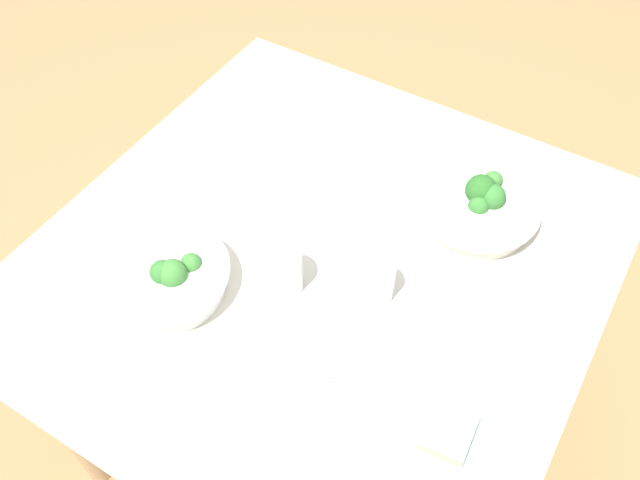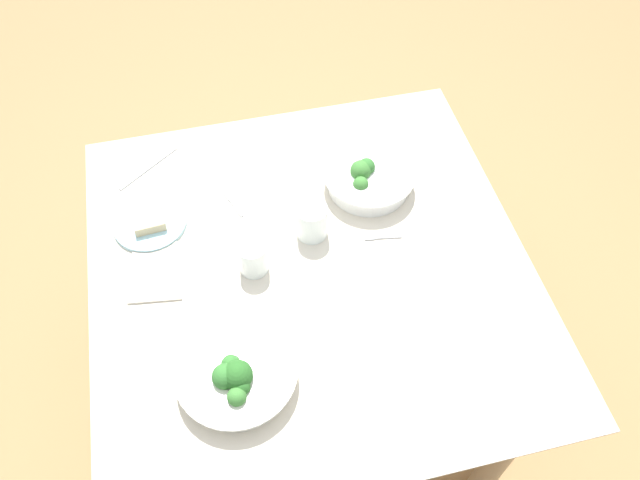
{
  "view_description": "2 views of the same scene",
  "coord_description": "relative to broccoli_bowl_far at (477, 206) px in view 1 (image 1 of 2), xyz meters",
  "views": [
    {
      "loc": [
        0.74,
        0.45,
        1.85
      ],
      "look_at": [
        -0.01,
        -0.01,
        0.79
      ],
      "focal_mm": 38.49,
      "sensor_mm": 36.0,
      "label": 1
    },
    {
      "loc": [
        -0.87,
        0.18,
        2.06
      ],
      "look_at": [
        0.04,
        -0.03,
        0.79
      ],
      "focal_mm": 35.35,
      "sensor_mm": 36.0,
      "label": 2
    }
  ],
  "objects": [
    {
      "name": "broccoli_bowl_near",
      "position": [
        0.49,
        -0.44,
        0.0
      ],
      "size": [
        0.25,
        0.25,
        0.1
      ],
      "color": "white",
      "rests_on": "dining_table"
    },
    {
      "name": "fork_by_far_bowl",
      "position": [
        0.51,
        -0.06,
        -0.03
      ],
      "size": [
        0.1,
        0.04,
        0.0
      ],
      "rotation": [
        0.0,
        0.0,
        0.33
      ],
      "color": "#B7B7BC",
      "rests_on": "dining_table"
    },
    {
      "name": "fork_by_near_bowl",
      "position": [
        0.31,
        -0.42,
        -0.03
      ],
      "size": [
        0.03,
        0.1,
        0.0
      ],
      "rotation": [
        0.0,
        0.0,
        1.4
      ],
      "color": "#B7B7BC",
      "rests_on": "dining_table"
    },
    {
      "name": "water_glass_side",
      "position": [
        0.29,
        -0.09,
        0.01
      ],
      "size": [
        0.07,
        0.07,
        0.09
      ],
      "primitive_type": "cylinder",
      "color": "silver",
      "rests_on": "dining_table"
    },
    {
      "name": "broccoli_bowl_far",
      "position": [
        0.0,
        0.0,
        0.0
      ],
      "size": [
        0.27,
        0.27,
        0.1
      ],
      "color": "silver",
      "rests_on": "dining_table"
    },
    {
      "name": "dining_table",
      "position": [
        0.27,
        -0.23,
        -0.15
      ],
      "size": [
        1.13,
        1.09,
        0.75
      ],
      "color": "beige",
      "rests_on": "ground_plane"
    },
    {
      "name": "bread_side_plate",
      "position": [
        0.49,
        0.16,
        -0.02
      ],
      "size": [
        0.19,
        0.19,
        0.04
      ],
      "color": "#99C6D1",
      "rests_on": "dining_table"
    },
    {
      "name": "ground_plane",
      "position": [
        0.27,
        -0.23,
        -0.78
      ],
      "size": [
        6.0,
        6.0,
        0.0
      ],
      "primitive_type": "plane",
      "color": "#9E7547"
    },
    {
      "name": "water_glass_center",
      "position": [
        0.37,
        -0.25,
        0.02
      ],
      "size": [
        0.08,
        0.08,
        0.1
      ],
      "primitive_type": "cylinder",
      "color": "silver",
      "rests_on": "dining_table"
    },
    {
      "name": "napkin_folded_upper",
      "position": [
        0.33,
        0.15,
        -0.03
      ],
      "size": [
        0.19,
        0.15,
        0.01
      ],
      "primitive_type": "cube",
      "rotation": [
        0.0,
        0.0,
        -0.14
      ],
      "color": "#B1A997",
      "rests_on": "dining_table"
    }
  ]
}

